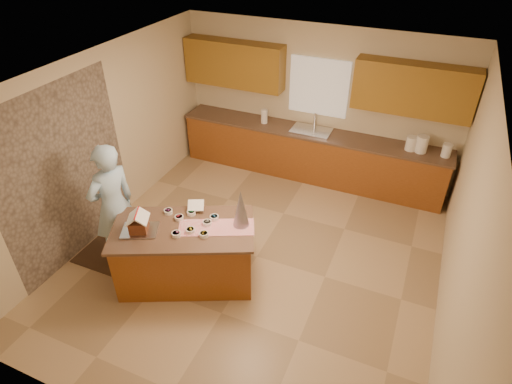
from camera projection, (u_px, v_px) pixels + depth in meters
floor at (257, 257)px, 6.30m from camera, size 5.50×5.50×0.00m
ceiling at (257, 78)px, 4.77m from camera, size 5.50×5.50×0.00m
wall_back at (318, 103)px, 7.62m from camera, size 5.50×5.50×0.00m
wall_front at (123, 349)px, 3.46m from camera, size 5.50×5.50×0.00m
wall_left at (102, 143)px, 6.36m from camera, size 5.50×5.50×0.00m
wall_right at (465, 228)px, 4.72m from camera, size 5.50×5.50×0.00m
stone_accent at (66, 176)px, 5.80m from camera, size 0.00×2.50×2.50m
window_curtain at (319, 87)px, 7.43m from camera, size 1.05×0.03×1.00m
back_counter_base at (309, 155)px, 7.91m from camera, size 4.80×0.60×0.88m
back_counter_top at (311, 132)px, 7.65m from camera, size 4.85×0.63×0.04m
upper_cabinet_left at (234, 64)px, 7.68m from camera, size 1.85×0.35×0.80m
upper_cabinet_right at (414, 89)px, 6.66m from camera, size 1.85×0.35×0.80m
sink at (311, 133)px, 7.65m from camera, size 0.70×0.45×0.12m
faucet at (315, 120)px, 7.69m from camera, size 0.03×0.03×0.28m
island_base at (186, 255)px, 5.72m from camera, size 1.93×1.51×0.85m
island_top at (183, 229)px, 5.47m from camera, size 2.03×1.61×0.04m
table_runner at (216, 227)px, 5.46m from camera, size 1.02×0.72×0.01m
baking_tray at (140, 230)px, 5.40m from camera, size 0.54×0.48×0.02m
cookbook at (196, 205)px, 5.71m from camera, size 0.26×0.24×0.09m
tinsel_tree at (241, 208)px, 5.36m from camera, size 0.28×0.28×0.53m
rug at (122, 256)px, 6.31m from camera, size 1.25×0.81×0.01m
boy at (113, 206)px, 5.77m from camera, size 0.62×0.77×1.84m
canister_a at (411, 143)px, 7.01m from camera, size 0.17×0.17×0.24m
canister_b at (422, 144)px, 6.95m from camera, size 0.20×0.20×0.28m
canister_c at (447, 150)px, 6.84m from camera, size 0.15×0.15×0.22m
paper_towel at (264, 116)px, 7.86m from camera, size 0.12×0.12×0.26m
gingerbread_house at (138, 223)px, 5.34m from camera, size 0.35×0.35×0.27m
candy_bowls at (191, 223)px, 5.51m from camera, size 0.78×0.60×0.05m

